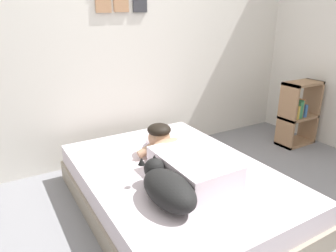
{
  "coord_description": "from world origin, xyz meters",
  "views": [
    {
      "loc": [
        -1.22,
        -1.23,
        1.46
      ],
      "look_at": [
        0.02,
        0.86,
        0.59
      ],
      "focal_mm": 33.16,
      "sensor_mm": 36.0,
      "label": 1
    }
  ],
  "objects_px": {
    "person_lying": "(183,158)",
    "coffee_cup": "(167,145)",
    "bed": "(176,189)",
    "bookshelf": "(298,113)",
    "cell_phone": "(227,174)",
    "pillow": "(172,138)",
    "dog": "(167,187)"
  },
  "relations": [
    {
      "from": "cell_phone",
      "to": "person_lying",
      "type": "bearing_deg",
      "value": 137.76
    },
    {
      "from": "person_lying",
      "to": "bookshelf",
      "type": "height_order",
      "value": "bookshelf"
    },
    {
      "from": "coffee_cup",
      "to": "cell_phone",
      "type": "height_order",
      "value": "coffee_cup"
    },
    {
      "from": "bed",
      "to": "pillow",
      "type": "distance_m",
      "value": 0.57
    },
    {
      "from": "bed",
      "to": "pillow",
      "type": "bearing_deg",
      "value": 61.73
    },
    {
      "from": "person_lying",
      "to": "bed",
      "type": "bearing_deg",
      "value": 127.61
    },
    {
      "from": "pillow",
      "to": "person_lying",
      "type": "distance_m",
      "value": 0.55
    },
    {
      "from": "person_lying",
      "to": "cell_phone",
      "type": "bearing_deg",
      "value": -42.24
    },
    {
      "from": "bed",
      "to": "bookshelf",
      "type": "distance_m",
      "value": 1.96
    },
    {
      "from": "pillow",
      "to": "cell_phone",
      "type": "height_order",
      "value": "pillow"
    },
    {
      "from": "bed",
      "to": "dog",
      "type": "height_order",
      "value": "dog"
    },
    {
      "from": "bed",
      "to": "person_lying",
      "type": "bearing_deg",
      "value": -52.39
    },
    {
      "from": "bed",
      "to": "coffee_cup",
      "type": "height_order",
      "value": "coffee_cup"
    },
    {
      "from": "bed",
      "to": "coffee_cup",
      "type": "relative_size",
      "value": 15.23
    },
    {
      "from": "bed",
      "to": "dog",
      "type": "relative_size",
      "value": 3.31
    },
    {
      "from": "bed",
      "to": "bookshelf",
      "type": "xyz_separation_m",
      "value": [
        1.91,
        0.38,
        0.22
      ]
    },
    {
      "from": "pillow",
      "to": "dog",
      "type": "xyz_separation_m",
      "value": [
        -0.52,
        -0.8,
        0.05
      ]
    },
    {
      "from": "coffee_cup",
      "to": "person_lying",
      "type": "bearing_deg",
      "value": -104.83
    },
    {
      "from": "person_lying",
      "to": "coffee_cup",
      "type": "bearing_deg",
      "value": 75.17
    },
    {
      "from": "cell_phone",
      "to": "bookshelf",
      "type": "bearing_deg",
      "value": 21.62
    },
    {
      "from": "pillow",
      "to": "bookshelf",
      "type": "xyz_separation_m",
      "value": [
        1.67,
        -0.08,
        -0.01
      ]
    },
    {
      "from": "person_lying",
      "to": "dog",
      "type": "relative_size",
      "value": 1.6
    },
    {
      "from": "person_lying",
      "to": "cell_phone",
      "type": "relative_size",
      "value": 6.57
    },
    {
      "from": "bed",
      "to": "cell_phone",
      "type": "bearing_deg",
      "value": -43.65
    },
    {
      "from": "dog",
      "to": "cell_phone",
      "type": "xyz_separation_m",
      "value": [
        0.56,
        0.07,
        -0.1
      ]
    },
    {
      "from": "dog",
      "to": "cell_phone",
      "type": "bearing_deg",
      "value": 6.88
    },
    {
      "from": "coffee_cup",
      "to": "bookshelf",
      "type": "height_order",
      "value": "bookshelf"
    },
    {
      "from": "dog",
      "to": "coffee_cup",
      "type": "distance_m",
      "value": 0.83
    },
    {
      "from": "bed",
      "to": "bookshelf",
      "type": "bearing_deg",
      "value": 11.24
    },
    {
      "from": "bed",
      "to": "person_lying",
      "type": "height_order",
      "value": "person_lying"
    },
    {
      "from": "person_lying",
      "to": "cell_phone",
      "type": "distance_m",
      "value": 0.35
    },
    {
      "from": "person_lying",
      "to": "coffee_cup",
      "type": "relative_size",
      "value": 7.36
    }
  ]
}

